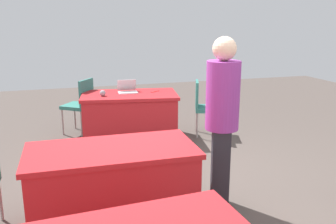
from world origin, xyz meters
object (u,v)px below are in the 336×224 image
at_px(table_mid_left, 113,185).
at_px(table_foreground, 130,116).
at_px(person_presenter, 222,115).
at_px(chair_tucked_left, 81,102).
at_px(chair_tucked_right, 204,104).
at_px(yarn_ball, 103,93).
at_px(laptop_silver, 127,90).
at_px(scissors_red, 155,91).

bearing_deg(table_mid_left, table_foreground, -104.85).
height_order(table_mid_left, person_presenter, person_presenter).
xyz_separation_m(chair_tucked_left, chair_tucked_right, (-2.03, 0.71, -0.02)).
xyz_separation_m(chair_tucked_left, yarn_ball, (-0.32, 0.58, 0.26)).
distance_m(laptop_silver, yarn_ball, 0.48).
height_order(person_presenter, laptop_silver, person_presenter).
bearing_deg(table_foreground, chair_tucked_right, 170.78).
distance_m(table_foreground, chair_tucked_left, 0.94).
xyz_separation_m(chair_tucked_right, person_presenter, (0.81, 2.40, 0.47)).
bearing_deg(yarn_ball, chair_tucked_left, -60.84).
bearing_deg(yarn_ball, person_presenter, 109.57).
bearing_deg(scissors_red, table_foreground, -29.01).
relative_size(chair_tucked_left, scissors_red, 5.38).
height_order(table_mid_left, yarn_ball, yarn_ball).
distance_m(table_mid_left, scissors_red, 2.85).
relative_size(chair_tucked_left, laptop_silver, 2.93).
xyz_separation_m(table_foreground, laptop_silver, (0.01, -0.12, 0.42)).
height_order(table_mid_left, laptop_silver, laptop_silver).
xyz_separation_m(chair_tucked_left, person_presenter, (-1.22, 3.11, 0.46)).
height_order(table_foreground, table_mid_left, same).
relative_size(laptop_silver, yarn_ball, 3.44).
distance_m(table_foreground, table_mid_left, 2.64).
distance_m(table_foreground, yarn_ball, 0.62).
bearing_deg(table_mid_left, chair_tucked_right, -129.51).
distance_m(table_mid_left, chair_tucked_right, 3.04).
distance_m(table_foreground, scissors_red, 0.59).
xyz_separation_m(yarn_ball, scissors_red, (-0.90, -0.11, -0.04)).
bearing_deg(scissors_red, table_mid_left, 32.48).
relative_size(table_foreground, person_presenter, 0.93).
bearing_deg(scissors_red, chair_tucked_right, 129.20).
xyz_separation_m(table_mid_left, yarn_ball, (-0.23, -2.48, 0.43)).
relative_size(person_presenter, laptop_silver, 5.47).
xyz_separation_m(chair_tucked_left, laptop_silver, (-0.76, 0.39, 0.25)).
relative_size(chair_tucked_right, laptop_silver, 2.87).
bearing_deg(person_presenter, laptop_silver, 30.18).
xyz_separation_m(table_foreground, scissors_red, (-0.45, -0.04, 0.39)).
height_order(yarn_ball, scissors_red, yarn_ball).
xyz_separation_m(laptop_silver, yarn_ball, (0.44, 0.19, 0.01)).
bearing_deg(yarn_ball, laptop_silver, -156.73).
relative_size(table_mid_left, laptop_silver, 4.96).
xyz_separation_m(table_mid_left, laptop_silver, (-0.67, -2.66, 0.42)).
height_order(chair_tucked_right, scissors_red, chair_tucked_right).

